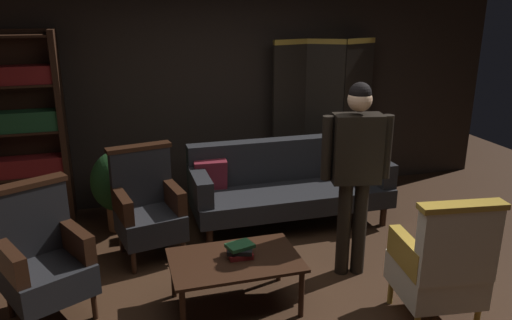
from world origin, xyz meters
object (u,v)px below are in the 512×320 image
(armchair_wing_left, at_px, (42,257))
(standing_figure, at_px, (356,163))
(book_black_cloth, at_px, (240,249))
(book_green_cloth, at_px, (240,246))
(velvet_couch, at_px, (288,182))
(potted_plant, at_px, (118,185))
(coffee_table, at_px, (235,264))
(armchair_gilt_accent, at_px, (442,265))
(bookshelf, at_px, (20,128))
(folding_screen, at_px, (323,116))
(book_red_leather, at_px, (240,254))
(armchair_wing_right, at_px, (147,206))

(armchair_wing_left, bearing_deg, standing_figure, -1.58)
(book_black_cloth, xyz_separation_m, book_green_cloth, (0.00, 0.00, 0.03))
(standing_figure, bearing_deg, book_black_cloth, -169.32)
(velvet_couch, bearing_deg, armchair_wing_left, -154.53)
(armchair_wing_left, height_order, standing_figure, standing_figure)
(potted_plant, bearing_deg, velvet_couch, -10.00)
(coffee_table, relative_size, book_green_cloth, 4.99)
(standing_figure, bearing_deg, armchair_gilt_accent, -71.50)
(book_green_cloth, bearing_deg, armchair_wing_left, 169.56)
(coffee_table, height_order, armchair_gilt_accent, armchair_gilt_accent)
(bookshelf, height_order, book_black_cloth, bookshelf)
(folding_screen, bearing_deg, armchair_wing_left, -148.97)
(armchair_gilt_accent, height_order, book_red_leather, armchair_gilt_accent)
(standing_figure, bearing_deg, potted_plant, 142.18)
(armchair_wing_right, height_order, standing_figure, standing_figure)
(folding_screen, bearing_deg, armchair_gilt_accent, -95.02)
(standing_figure, relative_size, book_black_cloth, 8.88)
(armchair_gilt_accent, height_order, book_black_cloth, armchair_gilt_accent)
(book_green_cloth, bearing_deg, folding_screen, 52.94)
(standing_figure, xyz_separation_m, book_red_leather, (-1.05, -0.20, -0.59))
(standing_figure, bearing_deg, book_green_cloth, -169.32)
(armchair_wing_left, bearing_deg, bookshelf, 100.77)
(velvet_couch, distance_m, armchair_gilt_accent, 2.09)
(book_red_leather, bearing_deg, standing_figure, 10.68)
(book_green_cloth, bearing_deg, potted_plant, 117.30)
(coffee_table, bearing_deg, armchair_wing_right, 118.59)
(armchair_wing_right, xyz_separation_m, book_red_leather, (0.63, -1.04, -0.05))
(coffee_table, distance_m, potted_plant, 1.92)
(armchair_wing_right, xyz_separation_m, book_black_cloth, (0.63, -1.04, -0.01))
(armchair_wing_right, relative_size, potted_plant, 1.22)
(velvet_couch, relative_size, book_black_cloth, 11.06)
(armchair_wing_left, height_order, potted_plant, armchair_wing_left)
(folding_screen, height_order, potted_plant, folding_screen)
(armchair_wing_right, bearing_deg, armchair_wing_left, -137.15)
(velvet_couch, bearing_deg, potted_plant, 170.00)
(book_green_cloth, bearing_deg, book_red_leather, 0.00)
(coffee_table, xyz_separation_m, armchair_wing_right, (-0.58, 1.07, 0.12))
(armchair_gilt_accent, bearing_deg, velvet_couch, 102.42)
(potted_plant, bearing_deg, bookshelf, 155.20)
(armchair_wing_right, distance_m, standing_figure, 1.95)
(coffee_table, relative_size, book_black_cloth, 5.22)
(armchair_gilt_accent, bearing_deg, potted_plant, 133.26)
(velvet_couch, relative_size, book_red_leather, 11.62)
(armchair_wing_left, relative_size, book_red_leather, 5.70)
(book_black_cloth, bearing_deg, folding_screen, 52.94)
(velvet_couch, height_order, armchair_wing_left, armchair_wing_left)
(book_red_leather, height_order, book_green_cloth, book_green_cloth)
(armchair_wing_right, relative_size, book_red_leather, 5.70)
(book_red_leather, bearing_deg, book_green_cloth, 0.00)
(bookshelf, relative_size, velvet_couch, 0.97)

